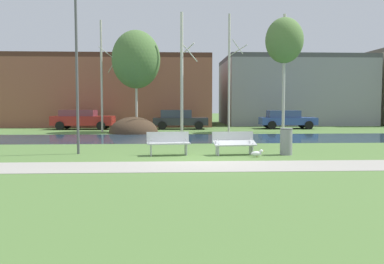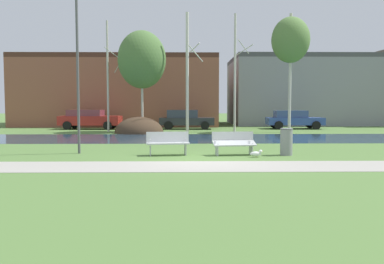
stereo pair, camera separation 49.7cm
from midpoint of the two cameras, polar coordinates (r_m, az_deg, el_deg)
ground_plane at (r=24.08m, az=1.03°, el=-0.63°), size 120.00×120.00×0.00m
paved_path_strip at (r=12.54m, az=2.95°, el=-4.83°), size 60.00×2.17×0.01m
river_band at (r=22.79m, az=1.14°, el=-0.88°), size 80.00×6.25×0.01m
soil_mound at (r=27.18m, az=-6.90°, el=-0.13°), size 3.23×2.99×2.14m
bench_left at (r=15.24m, az=-2.47°, el=-1.50°), size 1.65×0.75×0.87m
bench_right at (r=15.38m, az=6.79°, el=-1.47°), size 1.65×0.74×0.87m
trash_bin at (r=15.68m, az=13.97°, el=-1.27°), size 0.48×0.48×1.01m
seagull at (r=14.89m, az=9.95°, el=-3.00°), size 0.48×0.18×0.27m
streetlamp at (r=16.37m, az=-14.93°, el=11.44°), size 0.32×0.32×6.27m
birch_far_left at (r=28.53m, az=-11.17°, el=7.74°), size 1.49×2.46×7.57m
birch_left at (r=28.29m, az=-6.53°, el=10.04°), size 3.28×3.28×6.91m
birch_center_left at (r=27.74m, az=-0.10°, el=8.43°), size 1.18×1.92×8.06m
birch_center at (r=28.56m, az=6.59°, el=8.37°), size 1.32×2.18×8.11m
birch_center_right at (r=28.72m, az=14.14°, el=12.35°), size 2.55×2.55×7.96m
parked_van_nearest_red at (r=32.02m, az=-13.76°, el=1.80°), size 4.64×2.16×1.48m
parked_sedan_second_dark at (r=31.16m, az=-0.44°, el=1.83°), size 4.20×2.10×1.47m
parked_hatch_third_blue at (r=32.45m, az=14.44°, el=1.76°), size 4.32×2.15×1.43m
building_brick_low at (r=38.59m, az=-9.48°, el=5.57°), size 17.38×9.84×6.10m
building_grey_warehouse at (r=40.75m, az=15.23°, el=5.54°), size 13.10×9.26×6.31m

